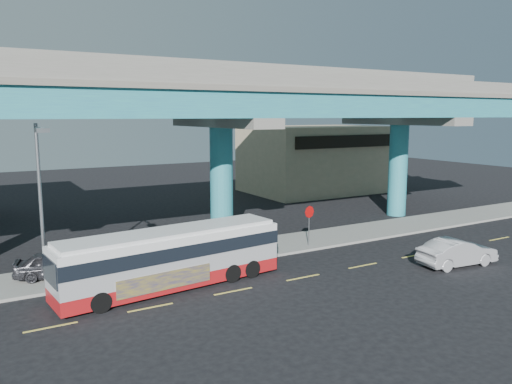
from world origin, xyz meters
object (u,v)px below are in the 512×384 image
transit_bus (172,256)px  parked_car (56,264)px  street_lamp (41,185)px  sedan (457,252)px  stop_sign (309,217)px

transit_bus → parked_car: size_ratio=2.67×
transit_bus → street_lamp: size_ratio=1.46×
transit_bus → sedan: bearing=-23.0°
stop_sign → sedan: bearing=-42.5°
transit_bus → stop_sign: size_ratio=4.45×
street_lamp → sedan: bearing=-17.4°
stop_sign → parked_car: bearing=-172.6°
street_lamp → stop_sign: 15.55m
transit_bus → sedan: transit_bus is taller
parked_car → stop_sign: size_ratio=1.67×
parked_car → stop_sign: stop_sign is taller
sedan → street_lamp: street_lamp is taller
transit_bus → sedan: 15.43m
sedan → stop_sign: size_ratio=1.86×
sedan → parked_car: bearing=73.1°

